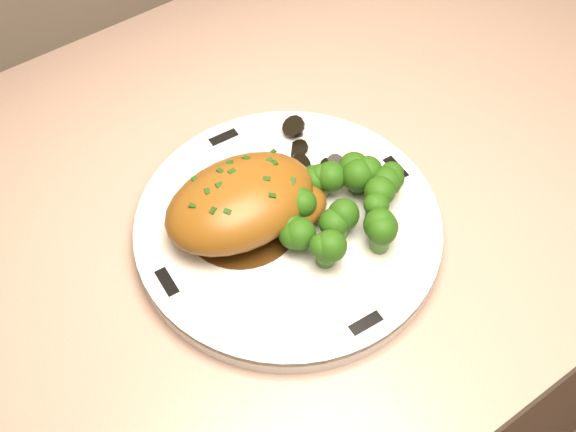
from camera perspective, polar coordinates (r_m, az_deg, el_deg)
counter at (r=1.17m, az=3.86°, el=-7.68°), size 2.06×0.68×1.01m
plate at (r=0.70m, az=0.00°, el=-0.97°), size 0.33×0.33×0.02m
rim_accent_0 at (r=0.77m, az=-5.11°, el=6.20°), size 0.03×0.01×0.00m
rim_accent_1 at (r=0.67m, az=-9.54°, el=-5.17°), size 0.01×0.03×0.00m
rim_accent_2 at (r=0.64m, az=6.17°, el=-8.43°), size 0.03×0.01×0.00m
rim_accent_3 at (r=0.75m, az=8.51°, el=3.78°), size 0.01×0.03×0.00m
gravy_pool at (r=0.70m, az=-3.68°, el=-0.37°), size 0.11×0.11×0.00m
chicken_breast at (r=0.67m, az=-3.31°, el=1.02°), size 0.16×0.11×0.06m
mushroom_pile at (r=0.73m, az=-0.42°, el=3.70°), size 0.09×0.07×0.02m
broccoli_florets at (r=0.68m, az=4.38°, el=0.75°), size 0.13×0.11×0.04m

